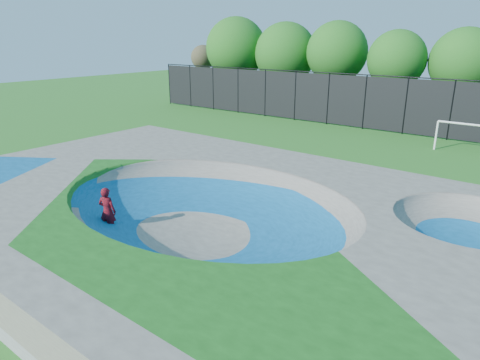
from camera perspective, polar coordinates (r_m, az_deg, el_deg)
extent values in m
plane|color=#21641B|center=(15.21, -4.43, -7.42)|extent=(120.00, 120.00, 0.00)
cube|color=gray|center=(14.89, -4.50, -4.82)|extent=(22.00, 14.00, 1.50)
imported|color=#AD0D1D|center=(15.63, -17.26, -4.00)|extent=(0.74, 0.62, 1.74)
cube|color=black|center=(15.97, -16.97, -6.81)|extent=(0.80, 0.53, 0.05)
cylinder|color=white|center=(29.07, 24.69, 5.43)|extent=(0.12, 0.12, 1.77)
cylinder|color=white|center=(28.65, 27.50, 6.68)|extent=(2.66, 0.12, 0.12)
cylinder|color=black|center=(45.75, -9.40, 12.48)|extent=(0.09, 0.09, 4.00)
cylinder|color=black|center=(43.62, -6.63, 12.32)|extent=(0.09, 0.09, 4.00)
cylinder|color=black|center=(41.59, -3.59, 12.10)|extent=(0.09, 0.09, 4.00)
cylinder|color=black|center=(39.69, -0.26, 11.83)|extent=(0.09, 0.09, 4.00)
cylinder|color=black|center=(37.93, 3.39, 11.48)|extent=(0.09, 0.09, 4.00)
cylinder|color=black|center=(36.33, 7.36, 11.06)|extent=(0.09, 0.09, 4.00)
cylinder|color=black|center=(34.92, 11.67, 10.53)|extent=(0.09, 0.09, 4.00)
cylinder|color=black|center=(33.72, 16.29, 9.90)|extent=(0.09, 0.09, 4.00)
cylinder|color=black|center=(32.75, 21.19, 9.16)|extent=(0.09, 0.09, 4.00)
cylinder|color=black|center=(32.03, 26.34, 8.32)|extent=(0.09, 0.09, 4.00)
cube|color=black|center=(32.75, 21.19, 9.16)|extent=(48.00, 0.03, 3.80)
cylinder|color=black|center=(32.52, 21.61, 12.63)|extent=(48.00, 0.08, 0.08)
cylinder|color=#482E24|center=(48.59, -4.87, 12.67)|extent=(0.44, 0.44, 3.44)
sphere|color=brown|center=(48.38, -4.96, 15.99)|extent=(2.60, 2.60, 2.60)
cylinder|color=#482E24|center=(44.67, -0.52, 12.17)|extent=(0.44, 0.44, 3.36)
sphere|color=#1D6119|center=(44.41, -0.53, 17.19)|extent=(5.96, 5.96, 5.96)
cylinder|color=#482E24|center=(42.48, 5.89, 11.49)|extent=(0.44, 0.44, 2.99)
sphere|color=#1D6119|center=(42.19, 6.06, 16.42)|extent=(5.76, 5.76, 5.76)
cylinder|color=#482E24|center=(39.82, 12.42, 11.01)|extent=(0.44, 0.44, 3.42)
sphere|color=#1D6119|center=(39.53, 12.80, 16.29)|extent=(5.25, 5.25, 5.25)
cylinder|color=#482E24|center=(37.34, 19.58, 9.78)|extent=(0.44, 0.44, 3.26)
sphere|color=#1D6119|center=(37.04, 20.15, 14.87)|extent=(4.55, 4.55, 4.55)
cylinder|color=#482E24|center=(37.47, 26.89, 8.71)|extent=(0.44, 0.44, 3.03)
sphere|color=#1D6119|center=(37.16, 27.66, 13.83)|extent=(4.98, 4.98, 4.98)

